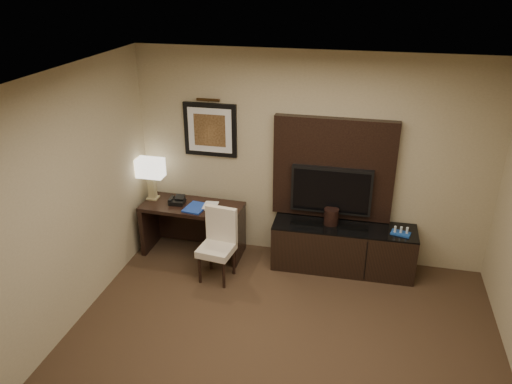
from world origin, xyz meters
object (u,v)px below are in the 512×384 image
(desk, at_px, (193,229))
(table_lamp, at_px, (151,177))
(desk_phone, at_px, (177,200))
(ice_bucket, at_px, (331,216))
(credenza, at_px, (343,247))
(minibar_tray, at_px, (401,231))
(tv, at_px, (331,190))
(desk_chair, at_px, (216,249))

(desk, bearing_deg, table_lamp, 174.46)
(desk_phone, distance_m, ice_bucket, 2.02)
(credenza, height_order, table_lamp, table_lamp)
(desk, height_order, table_lamp, table_lamp)
(desk_phone, xyz_separation_m, minibar_tray, (2.87, -0.00, -0.10))
(ice_bucket, relative_size, minibar_tray, 0.91)
(tv, xyz_separation_m, minibar_tray, (0.88, -0.19, -0.37))
(credenza, xyz_separation_m, minibar_tray, (0.68, -0.05, 0.35))
(credenza, relative_size, desk_chair, 2.13)
(ice_bucket, bearing_deg, tv, 104.67)
(tv, xyz_separation_m, ice_bucket, (0.03, -0.11, -0.31))
(desk_phone, height_order, minibar_tray, desk_phone)
(tv, relative_size, minibar_tray, 4.42)
(credenza, relative_size, ice_bucket, 8.67)
(minibar_tray, bearing_deg, desk_phone, 179.98)
(tv, bearing_deg, desk_phone, -174.68)
(tv, relative_size, table_lamp, 1.61)
(desk, xyz_separation_m, tv, (1.78, 0.19, 0.67))
(desk, relative_size, table_lamp, 2.13)
(table_lamp, height_order, minibar_tray, table_lamp)
(tv, height_order, table_lamp, table_lamp)
(minibar_tray, bearing_deg, ice_bucket, 175.03)
(credenza, bearing_deg, ice_bucket, 169.75)
(tv, bearing_deg, table_lamp, -177.26)
(table_lamp, relative_size, desk_phone, 3.16)
(desk_phone, bearing_deg, desk_chair, -42.03)
(desk_phone, height_order, ice_bucket, ice_bucket)
(tv, xyz_separation_m, desk_phone, (-1.99, -0.19, -0.26))
(desk_phone, bearing_deg, credenza, -3.01)
(minibar_tray, bearing_deg, credenza, 176.09)
(table_lamp, distance_m, desk_phone, 0.46)
(desk, bearing_deg, credenza, 3.46)
(table_lamp, distance_m, minibar_tray, 3.26)
(desk_chair, bearing_deg, table_lamp, 157.15)
(desk_chair, xyz_separation_m, table_lamp, (-1.07, 0.61, 0.60))
(desk_phone, xyz_separation_m, ice_bucket, (2.02, 0.07, -0.04))
(desk_chair, height_order, minibar_tray, desk_chair)
(tv, bearing_deg, desk_chair, -150.63)
(desk_chair, distance_m, desk_phone, 0.95)
(credenza, bearing_deg, tv, 144.27)
(table_lamp, bearing_deg, desk, -7.56)
(desk, relative_size, desk_phone, 6.73)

